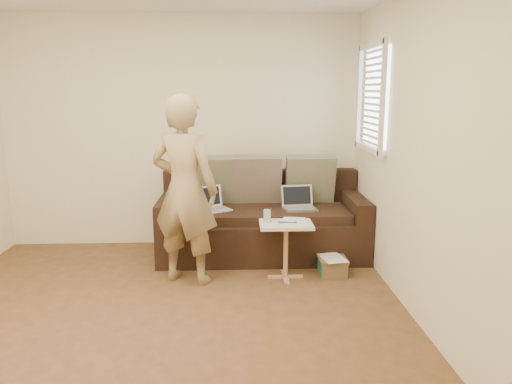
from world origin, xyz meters
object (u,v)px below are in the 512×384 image
laptop_white (213,211)px  person (185,190)px  laptop_silver (300,210)px  drinking_glass (267,216)px  striped_box (332,266)px  sofa (262,217)px  side_table (286,251)px

laptop_white → person: person is taller
laptop_silver → drinking_glass: drinking_glass is taller
drinking_glass → person: bearing=-174.5°
laptop_white → striped_box: 1.38m
sofa → laptop_silver: sofa is taller
laptop_silver → drinking_glass: (-0.39, -0.57, 0.09)m
person → drinking_glass: person is taller
sofa → person: size_ratio=1.25×
side_table → person: bearing=-178.3°
sofa → laptop_silver: size_ratio=6.34×
side_table → striped_box: bearing=7.8°
laptop_white → side_table: size_ratio=0.64×
laptop_silver → side_table: 0.70m
laptop_silver → drinking_glass: 0.69m
laptop_white → striped_box: laptop_white is taller
laptop_white → person: bearing=-140.8°
person → side_table: bearing=-157.8°
laptop_silver → striped_box: 0.75m
laptop_white → person: (-0.22, -0.64, 0.36)m
person → side_table: 1.12m
person → side_table: person is taller
person → side_table: (0.94, 0.03, -0.60)m
laptop_white → drinking_glass: drinking_glass is taller
laptop_silver → drinking_glass: bearing=-132.5°
laptop_silver → laptop_white: size_ratio=1.00×
sofa → person: person is taller
person → side_table: size_ratio=3.21×
drinking_glass → striped_box: (0.65, 0.02, -0.52)m
person → drinking_glass: size_ratio=14.62×
laptop_silver → laptop_white: bearing=172.2°
sofa → laptop_white: bearing=-170.8°
sofa → laptop_white: sofa is taller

